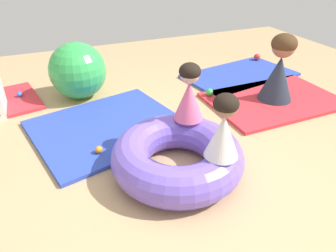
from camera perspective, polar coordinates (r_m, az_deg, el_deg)
The scene contains 13 objects.
ground_plane at distance 2.73m, azimuth 4.16°, elevation -7.94°, with size 8.00×8.00×0.00m, color tan.
gym_mat_far_right at distance 4.70m, azimuth 13.02°, elevation 9.03°, with size 1.56×0.90×0.04m, color #2D47B7.
gym_mat_center_rear at distance 3.34m, azimuth -10.86°, elevation -0.12°, with size 1.46×1.25×0.04m, color #2D47B7.
gym_mat_near_left at distance 4.05m, azimuth 18.75°, elevation 4.53°, with size 1.57×1.04×0.04m, color red.
inflatable_cushion at distance 2.60m, azimuth 1.71°, elevation -5.53°, with size 1.10×1.10×0.32m, color #7056D1.
child_in_white at distance 2.24m, azimuth 10.15°, elevation -0.21°, with size 0.36×0.36×0.50m.
child_in_pink at distance 2.71m, azimuth 3.89°, elevation 6.14°, with size 0.35×0.35×0.52m.
adult_seated at distance 3.90m, azimuth 19.74°, elevation 9.85°, with size 0.53×0.53×0.79m.
play_ball_blue at distance 4.28m, azimuth -25.56°, elevation 5.25°, with size 0.06×0.06×0.06m, color blue.
play_ball_orange at distance 2.90m, azimuth -12.55°, elevation -4.26°, with size 0.07×0.07×0.07m, color orange.
play_ball_red at distance 5.34m, azimuth 15.99°, elevation 12.06°, with size 0.10×0.10×0.10m, color red.
play_ball_green at distance 3.92m, azimuth 7.61°, elevation 6.16°, with size 0.09×0.09×0.09m, color green.
exercise_ball_large at distance 4.00m, azimuth -16.19°, elevation 9.70°, with size 0.69×0.69×0.69m, color green.
Camera 1 is at (-1.00, -1.88, 1.70)m, focal length 33.29 mm.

